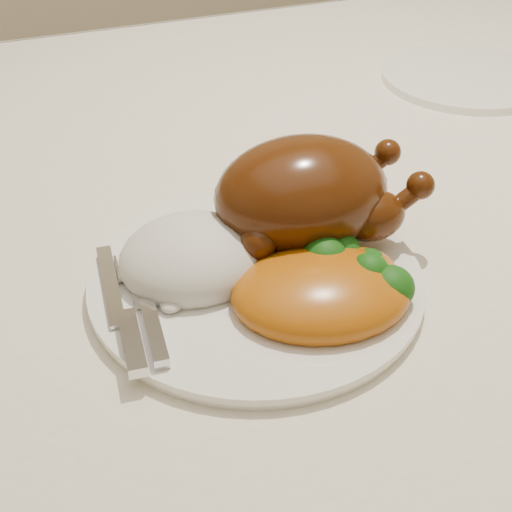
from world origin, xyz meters
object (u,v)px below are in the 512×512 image
object	(u,v)px
dining_table	(294,239)
roast_chicken	(307,194)
side_plate	(466,77)
dinner_plate	(256,281)

from	to	relation	value
dining_table	roast_chicken	world-z (taller)	roast_chicken
side_plate	roast_chicken	size ratio (longest dim) A/B	1.18
dinner_plate	side_plate	xyz separation A→B (m)	(0.43, 0.31, -0.00)
dining_table	side_plate	xyz separation A→B (m)	(0.31, 0.12, 0.11)
dinner_plate	roast_chicken	xyz separation A→B (m)	(0.06, 0.03, 0.05)
dining_table	side_plate	bearing A→B (deg)	22.02
dining_table	dinner_plate	world-z (taller)	dinner_plate
dinner_plate	side_plate	size ratio (longest dim) A/B	1.23
dining_table	roast_chicken	bearing A→B (deg)	-111.81
side_plate	roast_chicken	xyz separation A→B (m)	(-0.37, -0.27, 0.05)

